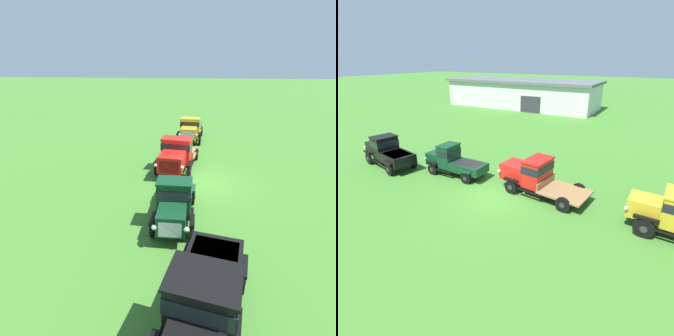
{
  "view_description": "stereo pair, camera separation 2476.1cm",
  "coord_description": "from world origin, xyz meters",
  "views": [
    {
      "loc": [
        -14.31,
        0.29,
        6.59
      ],
      "look_at": [
        -0.42,
        1.98,
        1.0
      ],
      "focal_mm": 28.0,
      "sensor_mm": 36.0,
      "label": 1
    },
    {
      "loc": [
        7.53,
        -11.34,
        7.48
      ],
      "look_at": [
        -0.42,
        1.98,
        1.0
      ],
      "focal_mm": 28.0,
      "sensor_mm": 36.0,
      "label": 2
    }
  ],
  "objects": [
    {
      "name": "farm_shed",
      "position": [
        -13.27,
        28.62,
        2.2
      ],
      "size": [
        24.83,
        9.11,
        4.36
      ],
      "color": "silver",
      "rests_on": "ground"
    },
    {
      "name": "vintage_truck_second_in_line",
      "position": [
        -4.17,
        1.22,
        1.02
      ],
      "size": [
        4.66,
        1.83,
        2.12
      ],
      "color": "black",
      "rests_on": "ground"
    },
    {
      "name": "ground_plane",
      "position": [
        0.0,
        0.0,
        0.0
      ],
      "size": [
        240.0,
        240.0,
        0.0
      ],
      "primitive_type": "plane",
      "color": "#3D7528"
    },
    {
      "name": "vintage_truck_foreground_near",
      "position": [
        -9.48,
        -0.01,
        1.14
      ],
      "size": [
        5.31,
        2.76,
        2.24
      ],
      "color": "black",
      "rests_on": "ground"
    },
    {
      "name": "vintage_truck_midrow_center",
      "position": [
        1.64,
        1.72,
        1.14
      ],
      "size": [
        5.66,
        2.76,
        2.17
      ],
      "color": "black",
      "rests_on": "ground"
    },
    {
      "name": "vintage_truck_far_side",
      "position": [
        8.78,
        1.13,
        1.11
      ],
      "size": [
        5.08,
        2.3,
        2.12
      ],
      "color": "black",
      "rests_on": "ground"
    }
  ]
}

